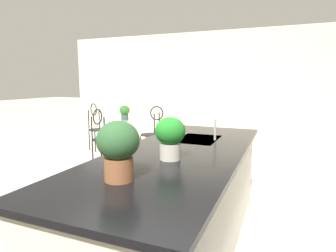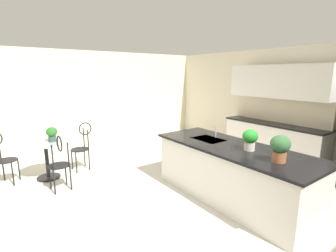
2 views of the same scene
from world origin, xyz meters
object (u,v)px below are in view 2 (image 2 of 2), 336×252
bistro_table (47,157)px  potted_plant_on_table (52,133)px  potted_plant_counter_near (250,138)px  chair_toward_desk (60,160)px  chair_near_window (82,144)px  potted_plant_counter_far (280,147)px  chair_by_island (2,155)px

bistro_table → potted_plant_on_table: 0.48m
potted_plant_on_table → potted_plant_counter_near: potted_plant_counter_near is taller
bistro_table → chair_toward_desk: size_ratio=0.77×
chair_near_window → potted_plant_counter_near: bearing=27.6°
potted_plant_counter_near → potted_plant_counter_far: potted_plant_counter_far is taller
chair_by_island → potted_plant_on_table: bearing=77.4°
chair_by_island → potted_plant_on_table: chair_by_island is taller
potted_plant_on_table → bistro_table: bearing=-81.7°
chair_toward_desk → chair_by_island: bearing=-139.7°
chair_by_island → potted_plant_counter_far: (3.77, 2.96, 0.56)m
potted_plant_counter_far → chair_toward_desk: bearing=-142.7°
chair_near_window → chair_by_island: bearing=-94.9°
chair_by_island → potted_plant_counter_near: 4.49m
chair_by_island → potted_plant_counter_near: potted_plant_counter_near is taller
bistro_table → chair_by_island: 0.76m
potted_plant_counter_near → potted_plant_counter_far: (0.55, -0.11, 0.02)m
potted_plant_counter_far → chair_near_window: bearing=-157.6°
potted_plant_counter_near → chair_toward_desk: bearing=-135.1°
chair_near_window → potted_plant_counter_far: size_ratio=2.86×
chair_near_window → chair_toward_desk: size_ratio=1.00×
potted_plant_on_table → potted_plant_counter_far: size_ratio=0.81×
potted_plant_counter_near → chair_by_island: bearing=-136.4°
chair_near_window → potted_plant_counter_far: (3.65, 1.50, 0.56)m
bistro_table → chair_near_window: bearing=96.7°
chair_near_window → potted_plant_on_table: (0.07, -0.60, 0.34)m
potted_plant_counter_near → potted_plant_on_table: bearing=-143.9°
chair_by_island → potted_plant_counter_near: (3.22, 3.07, 0.53)m
chair_near_window → potted_plant_on_table: bearing=-83.7°
potted_plant_on_table → chair_toward_desk: bearing=-4.0°
bistro_table → chair_toward_desk: chair_toward_desk is taller
chair_near_window → potted_plant_counter_near: size_ratio=3.18×
chair_toward_desk → potted_plant_counter_far: potted_plant_counter_far is taller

